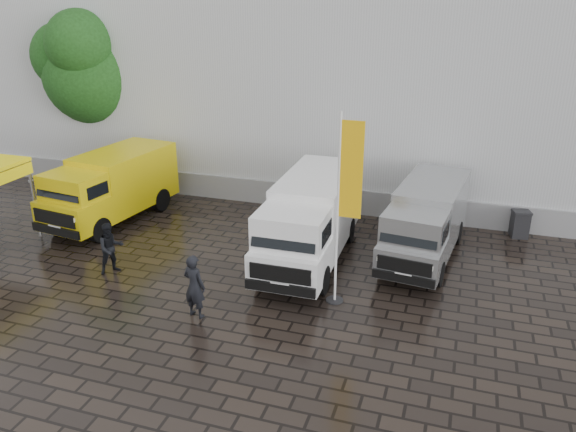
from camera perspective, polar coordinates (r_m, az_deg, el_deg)
name	(u,v)px	position (r m, az deg, el deg)	size (l,w,h in m)	color
ground	(282,311)	(15.84, -0.62, -9.58)	(120.00, 120.00, 0.00)	black
exhibition_hall	(426,43)	(29.02, 13.84, 16.68)	(44.00, 16.00, 12.00)	silver
hall_plinth	(395,206)	(22.30, 10.80, 1.00)	(44.00, 0.15, 1.00)	gray
van_yellow	(111,189)	(22.46, -17.53, 2.66)	(2.16, 5.61, 2.59)	yellow
van_white	(310,223)	(18.08, 2.25, -0.67)	(2.09, 6.26, 2.71)	white
van_silver	(426,223)	(18.91, 13.81, -0.74)	(1.87, 5.61, 2.43)	#9EA0A2
flagpole	(345,201)	(15.01, 5.80, 1.57)	(0.88, 0.50, 5.47)	black
tree	(94,68)	(27.45, -19.15, 14.04)	(4.45, 4.45, 7.98)	black
wheelie_bin	(520,224)	(21.87, 22.50, -0.74)	(0.60, 0.60, 1.00)	black
person_front	(194,286)	(15.37, -9.48, -7.05)	(0.67, 0.44, 1.82)	black
person_tent	(111,248)	(18.39, -17.55, -3.12)	(0.80, 0.63, 1.66)	black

